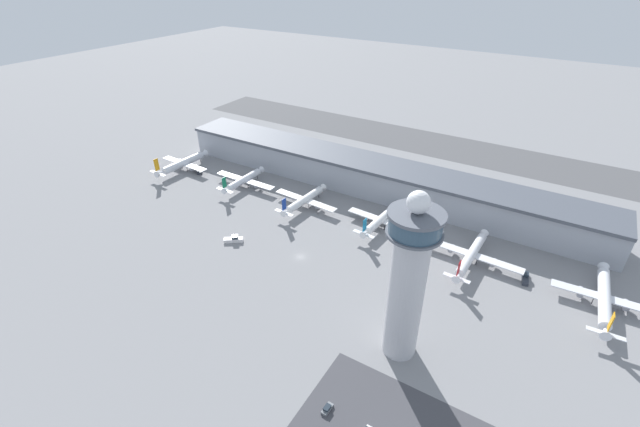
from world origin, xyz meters
The scene contains 14 objects.
ground_plane centered at (0.00, 0.00, 0.00)m, with size 1000.00×1000.00×0.00m, color gray.
terminal_building centered at (0.00, 70.00, 8.82)m, with size 235.05×25.00×17.44m.
runway_strip centered at (0.00, 153.46, 0.00)m, with size 352.58×44.00×0.01m, color #515154.
control_tower centered at (55.10, -24.68, 29.70)m, with size 15.95×15.95×58.69m.
airplane_gate_alpha centered at (-107.45, 35.44, 4.48)m, with size 34.41×37.62×13.74m.
airplane_gate_bravo centered at (-62.29, 37.66, 4.31)m, with size 38.31×32.23×12.18m.
airplane_gate_charlie centered at (-21.54, 36.47, 4.19)m, with size 36.40×34.67×12.16m.
airplane_gate_delta centered at (19.41, 39.02, 4.16)m, with size 34.86×32.68×12.18m.
airplane_gate_echo centered at (62.98, 33.86, 4.16)m, with size 41.95×39.21×12.16m.
airplane_gate_foxtrot centered at (111.02, 32.21, 4.41)m, with size 35.01×41.95×13.15m.
service_truck_catering centered at (-32.03, -6.07, 1.10)m, with size 8.39×6.96×3.16m.
service_truck_fuel centered at (-96.73, 37.91, 0.93)m, with size 5.56×6.12×2.69m.
service_truck_baggage centered at (84.66, 34.16, 0.98)m, with size 3.70×8.68×2.82m.
car_red_hatchback centered at (46.36, -55.96, 0.62)m, with size 1.95×4.23×1.60m.
Camera 1 is at (83.52, -120.91, 111.00)m, focal length 24.00 mm.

